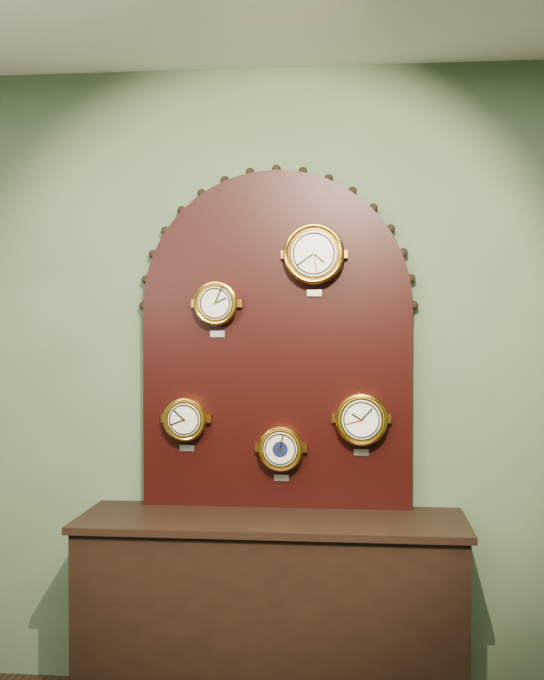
# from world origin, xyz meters

# --- Properties ---
(wall_back) EXTENTS (4.00, 0.00, 4.00)m
(wall_back) POSITION_xyz_m (0.00, 2.50, 1.40)
(wall_back) COLOR #445E40
(wall_back) RESTS_ON ground
(shop_counter) EXTENTS (1.60, 0.50, 0.80)m
(shop_counter) POSITION_xyz_m (0.00, 2.23, 0.40)
(shop_counter) COLOR black
(shop_counter) RESTS_ON ground_plane
(display_board) EXTENTS (1.26, 0.06, 1.53)m
(display_board) POSITION_xyz_m (0.00, 2.45, 1.63)
(display_board) COLOR black
(display_board) RESTS_ON shop_counter
(roman_clock) EXTENTS (0.20, 0.08, 0.25)m
(roman_clock) POSITION_xyz_m (-0.26, 2.38, 1.74)
(roman_clock) COLOR gold
(roman_clock) RESTS_ON display_board
(arabic_clock) EXTENTS (0.27, 0.08, 0.31)m
(arabic_clock) POSITION_xyz_m (0.17, 2.38, 1.95)
(arabic_clock) COLOR gold
(arabic_clock) RESTS_ON display_board
(hygrometer) EXTENTS (0.19, 0.08, 0.25)m
(hygrometer) POSITION_xyz_m (-0.40, 2.38, 1.22)
(hygrometer) COLOR gold
(hygrometer) RESTS_ON display_board
(barometer) EXTENTS (0.20, 0.08, 0.25)m
(barometer) POSITION_xyz_m (0.03, 2.38, 1.10)
(barometer) COLOR gold
(barometer) RESTS_ON display_board
(tide_clock) EXTENTS (0.23, 0.08, 0.28)m
(tide_clock) POSITION_xyz_m (0.38, 2.38, 1.23)
(tide_clock) COLOR gold
(tide_clock) RESTS_ON display_board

